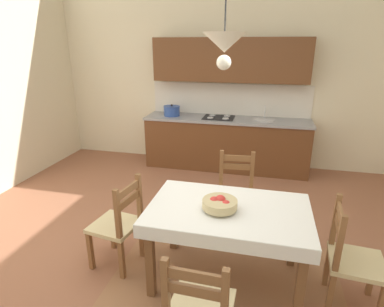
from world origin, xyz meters
The scene contains 10 objects.
ground_plane centered at (0.00, 0.00, -0.05)m, with size 6.65×6.30×0.10m, color #935B42.
wall_back centered at (0.00, 2.91, 2.06)m, with size 6.65×0.12×4.12m, color beige.
area_rug centered at (0.46, -0.37, 0.00)m, with size 2.10×1.60×0.01m, color #986746.
kitchen_cabinetry centered at (0.06, 2.58, 0.86)m, with size 2.81×0.63×2.20m.
dining_table centered at (0.46, -0.27, 0.62)m, with size 1.41×0.89×0.75m.
dining_chair_tv_side centered at (-0.60, -0.29, 0.44)m, with size 0.48×0.48×0.93m.
dining_chair_kitchen_side centered at (0.44, 0.62, 0.44)m, with size 0.46×0.46×0.93m.
dining_chair_window_side centered at (1.48, -0.33, 0.44)m, with size 0.46×0.46×0.93m.
fruit_bowl centered at (0.39, -0.31, 0.81)m, with size 0.30×0.30×0.12m.
pendant_lamp centered at (0.38, -0.30, 2.10)m, with size 0.32×0.32×0.80m.
Camera 1 is at (0.71, -2.67, 2.10)m, focal length 29.15 mm.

